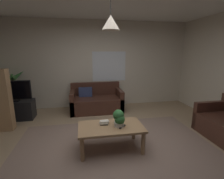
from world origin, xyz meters
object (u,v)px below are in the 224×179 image
Objects in this scene: potted_palm_corner at (15,93)px; pendant_lamp at (111,22)px; book_on_table_1 at (104,123)px; tv at (13,91)px; couch_under_window at (96,102)px; remote_on_table_0 at (122,127)px; book_on_table_0 at (104,124)px; potted_plant_on_table at (119,118)px; tv_stand at (16,110)px; coffee_table at (111,129)px; book_on_table_2 at (104,121)px.

pendant_lamp reaches higher than potted_palm_corner.
book_on_table_1 is 2.73m from tv.
remote_on_table_0 is at bearing -82.88° from couch_under_window.
couch_under_window is 9.49× the size of remote_on_table_0.
tv reaches higher than book_on_table_0.
pendant_lamp is at bearing 162.92° from potted_plant_on_table.
pendant_lamp is at bearing -87.61° from couch_under_window.
remote_on_table_0 is 3.08m from tv_stand.
couch_under_window is 2.19m from remote_on_table_0.
potted_palm_corner is (-2.42, 2.34, 0.21)m from coffee_table.
book_on_table_0 is 2.74m from tv_stand.
potted_palm_corner is at bearing -173.89° from remote_on_table_0.
book_on_table_0 is at bearing -38.67° from tv.
couch_under_window is at bearing 146.22° from remote_on_table_0.
potted_palm_corner is at bearing 135.88° from coffee_table.
remote_on_table_0 is (0.30, -0.17, -0.02)m from book_on_table_1.
potted_plant_on_table is 0.24× the size of potted_palm_corner.
couch_under_window is 2.84m from pendant_lamp.
coffee_table is 0.19m from book_on_table_2.
remote_on_table_0 is at bearing -40.21° from potted_plant_on_table.
book_on_table_1 is (-0.03, -2.00, 0.21)m from couch_under_window.
potted_plant_on_table is at bearing -43.03° from potted_palm_corner.
pendant_lamp is (0.12, -0.09, 1.72)m from book_on_table_1.
potted_plant_on_table is at bearing -27.72° from book_on_table_0.
pendant_lamp is at bearing -154.61° from remote_on_table_0.
coffee_table is 7.67× the size of book_on_table_1.
potted_plant_on_table is at bearing -30.28° from book_on_table_2.
tv_stand reaches higher than book_on_table_1.
remote_on_table_0 is 0.13× the size of potted_palm_corner.
pendant_lamp reaches higher than book_on_table_1.
couch_under_window is at bearing -6.29° from potted_palm_corner.
coffee_table is (0.09, -2.09, 0.11)m from couch_under_window.
coffee_table is 1.82m from pendant_lamp.
coffee_table is at bearing -39.00° from tv_stand.
coffee_table is at bearing -87.61° from couch_under_window.
tv reaches higher than book_on_table_1.
potted_palm_corner is (-0.18, 0.55, -0.18)m from tv.
potted_plant_on_table reaches higher than book_on_table_1.
book_on_table_2 reaches higher than book_on_table_1.
book_on_table_2 is 0.17× the size of tv_stand.
tv_stand is (-2.13, 1.71, -0.26)m from book_on_table_2.
coffee_table is 0.22m from remote_on_table_0.
potted_palm_corner is 3.73m from pendant_lamp.
potted_palm_corner reaches higher than potted_plant_on_table.
potted_plant_on_table is (0.26, -0.13, 0.13)m from book_on_table_1.
tv_stand is at bearing -168.91° from remote_on_table_0.
coffee_table is at bearing -165.96° from pendant_lamp.
book_on_table_1 is 0.03m from book_on_table_2.
coffee_table is 0.16m from book_on_table_0.
book_on_table_0 is (-0.03, -2.00, 0.19)m from couch_under_window.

